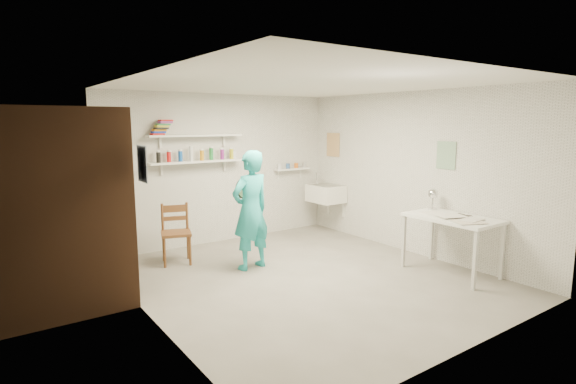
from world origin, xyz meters
TOP-DOWN VIEW (x-y plane):
  - floor at (0.00, 0.00)m, footprint 4.00×4.50m
  - ceiling at (0.00, 0.00)m, footprint 4.00×4.50m
  - wall_back at (0.00, 2.26)m, footprint 4.00×0.02m
  - wall_front at (0.00, -2.26)m, footprint 4.00×0.02m
  - wall_left at (-2.01, 0.00)m, footprint 0.02×4.50m
  - wall_right at (2.01, 0.00)m, footprint 0.02×4.50m
  - doorway_recess at (-1.99, 1.05)m, footprint 0.02×0.90m
  - corridor_box at (-2.70, 1.05)m, footprint 1.40×1.50m
  - door_lintel at (-1.97, 1.05)m, footprint 0.06×1.05m
  - door_jamb_near at (-1.97, 0.55)m, footprint 0.06×0.10m
  - door_jamb_far at (-1.97, 1.55)m, footprint 0.06×0.10m
  - shelf_lower at (-0.50, 2.13)m, footprint 1.50×0.22m
  - shelf_upper at (-0.50, 2.13)m, footprint 1.50×0.22m
  - ledge_shelf at (1.35, 2.17)m, footprint 0.70×0.14m
  - poster_left at (-1.99, 0.05)m, footprint 0.01×0.28m
  - poster_right_a at (1.99, 1.80)m, footprint 0.01×0.34m
  - poster_right_b at (1.99, -0.55)m, footprint 0.01×0.30m
  - belfast_sink at (1.75, 1.70)m, footprint 0.48×0.60m
  - man at (-0.37, 0.74)m, footprint 0.63×0.46m
  - wall_clock at (-0.33, 0.95)m, footprint 0.29×0.08m
  - wooden_chair at (-1.10, 1.53)m, footprint 0.50×0.48m
  - work_table at (1.64, -0.94)m, footprint 0.68×1.13m
  - desk_lamp at (1.83, -0.49)m, footprint 0.14×0.14m
  - spray_cans at (-0.50, 2.13)m, footprint 1.29×0.06m
  - book_stack at (-1.03, 2.13)m, footprint 0.32×0.14m
  - ledge_pots at (1.35, 2.17)m, footprint 0.48×0.07m
  - papers at (1.64, -0.94)m, footprint 0.30×0.22m

SIDE VIEW (x-z plane):
  - floor at x=0.00m, z-range -0.02..0.00m
  - work_table at x=1.64m, z-range 0.00..0.75m
  - wooden_chair at x=-1.10m, z-range 0.00..0.85m
  - belfast_sink at x=1.75m, z-range 0.55..0.85m
  - papers at x=1.64m, z-range 0.75..0.78m
  - man at x=-0.37m, z-range 0.00..1.59m
  - desk_lamp at x=1.83m, z-range 0.90..1.04m
  - doorway_recess at x=-1.99m, z-range 0.00..2.00m
  - door_jamb_near at x=-1.97m, z-range 0.00..2.00m
  - door_jamb_far at x=-1.97m, z-range 0.00..2.00m
  - corridor_box at x=-2.70m, z-range 0.00..2.10m
  - wall_clock at x=-0.33m, z-range 0.92..1.20m
  - ledge_shelf at x=1.35m, z-range 1.11..1.14m
  - ledge_pots at x=1.35m, z-range 1.14..1.22m
  - wall_back at x=0.00m, z-range 0.00..2.40m
  - wall_front at x=0.00m, z-range 0.00..2.40m
  - wall_left at x=-2.01m, z-range 0.00..2.40m
  - wall_right at x=2.01m, z-range 0.00..2.40m
  - shelf_lower at x=-0.50m, z-range 1.34..1.36m
  - spray_cans at x=-0.50m, z-range 1.36..1.53m
  - poster_right_b at x=1.99m, z-range 1.31..1.69m
  - poster_left at x=-1.99m, z-range 1.37..1.73m
  - poster_right_a at x=1.99m, z-range 1.34..1.76m
  - shelf_upper at x=-0.50m, z-range 1.74..1.76m
  - book_stack at x=-1.03m, z-range 1.77..1.99m
  - door_lintel at x=-1.97m, z-range 2.00..2.10m
  - ceiling at x=0.00m, z-range 2.40..2.42m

